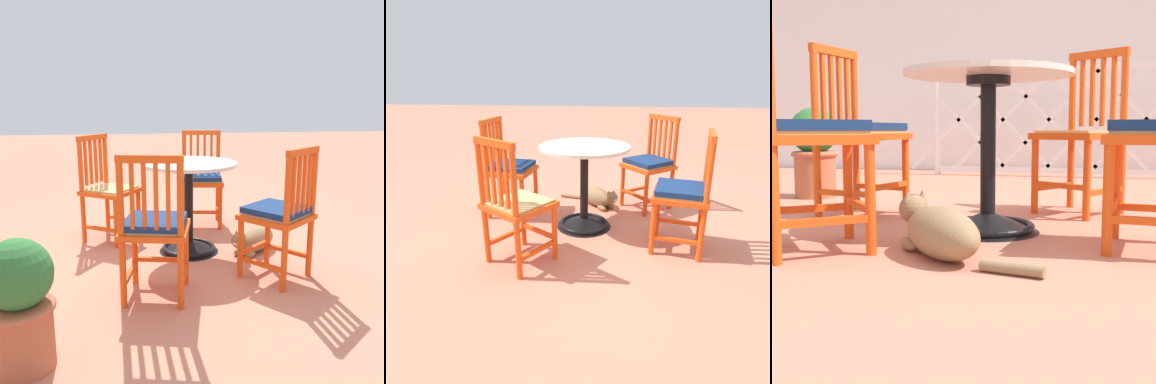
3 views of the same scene
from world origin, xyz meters
TOP-DOWN VIEW (x-y plane):
  - ground_plane at (0.00, 0.00)m, footprint 24.00×24.00m
  - cafe_table at (0.07, -0.07)m, footprint 0.76×0.76m
  - orange_chair_facing_out at (0.80, -0.30)m, footprint 0.45×0.45m
  - orange_chair_by_planter at (0.49, 0.58)m, footprint 0.56×0.56m
  - orange_chair_near_fence at (-0.70, 0.24)m, footprint 0.48×0.48m
  - orange_chair_at_corner at (-0.53, -0.60)m, footprint 0.56×0.56m
  - tabby_cat at (-0.03, -0.58)m, footprint 0.62×0.48m

SIDE VIEW (x-z plane):
  - ground_plane at x=0.00m, z-range 0.00..0.00m
  - tabby_cat at x=-0.03m, z-range -0.02..0.21m
  - cafe_table at x=0.07m, z-range -0.08..0.65m
  - orange_chair_by_planter at x=0.49m, z-range -0.02..0.89m
  - orange_chair_facing_out at x=0.80m, z-range -0.01..0.90m
  - orange_chair_near_fence at x=-0.70m, z-range -0.01..0.90m
  - orange_chair_at_corner at x=-0.53m, z-range -0.01..0.90m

